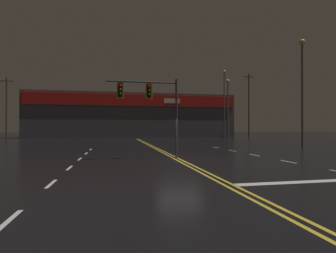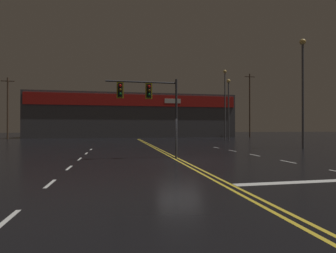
% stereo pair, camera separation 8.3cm
% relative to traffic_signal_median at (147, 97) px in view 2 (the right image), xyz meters
% --- Properties ---
extents(ground_plane, '(200.00, 200.00, 0.00)m').
position_rel_traffic_signal_median_xyz_m(ground_plane, '(1.74, -1.32, -3.80)').
color(ground_plane, black).
extents(road_markings, '(17.30, 60.00, 0.01)m').
position_rel_traffic_signal_median_xyz_m(road_markings, '(2.99, -2.78, -3.80)').
color(road_markings, gold).
rests_on(road_markings, ground).
extents(traffic_signal_median, '(4.47, 0.36, 5.00)m').
position_rel_traffic_signal_median_xyz_m(traffic_signal_median, '(0.00, 0.00, 0.00)').
color(traffic_signal_median, '#38383D').
rests_on(traffic_signal_median, ground).
extents(streetlight_near_left, '(0.56, 0.56, 10.23)m').
position_rel_traffic_signal_median_xyz_m(streetlight_near_left, '(15.20, 5.32, 2.66)').
color(streetlight_near_left, '#59595E').
rests_on(streetlight_near_left, ground).
extents(streetlight_near_right, '(0.56, 0.56, 11.46)m').
position_rel_traffic_signal_median_xyz_m(streetlight_near_right, '(15.63, 24.22, 3.32)').
color(streetlight_near_right, '#59595E').
rests_on(streetlight_near_right, ground).
extents(streetlight_median_approach, '(0.56, 0.56, 9.35)m').
position_rel_traffic_signal_median_xyz_m(streetlight_median_approach, '(14.90, 21.20, 2.18)').
color(streetlight_median_approach, '#59595E').
rests_on(streetlight_median_approach, ground).
extents(building_backdrop, '(40.51, 10.23, 8.69)m').
position_rel_traffic_signal_median_xyz_m(building_backdrop, '(1.74, 38.82, 0.56)').
color(building_backdrop, '#4C4C51').
rests_on(building_backdrop, ground).
extents(utility_pole_row, '(47.02, 0.26, 12.92)m').
position_rel_traffic_signal_median_xyz_m(utility_pole_row, '(4.51, 32.78, 2.32)').
color(utility_pole_row, '#4C3828').
rests_on(utility_pole_row, ground).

